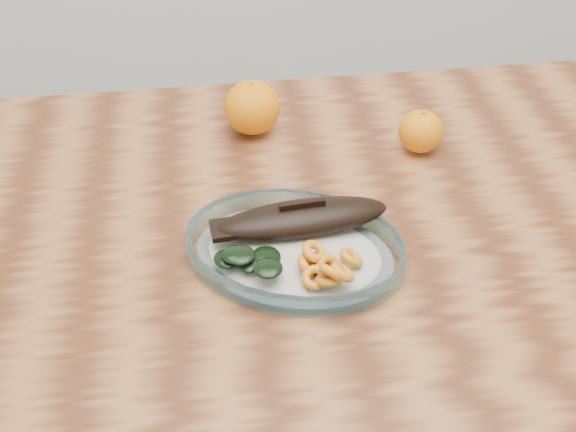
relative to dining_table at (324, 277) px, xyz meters
The scene contains 4 objects.
dining_table is the anchor object (origin of this frame).
plated_meal 0.14m from the dining_table, 132.95° to the right, with size 0.66×0.66×0.08m.
orange_left 0.29m from the dining_table, 107.44° to the left, with size 0.09×0.09×0.09m, color orange.
orange_right 0.27m from the dining_table, 42.57° to the left, with size 0.07×0.07×0.07m, color orange.
Camera 1 is at (-0.15, -0.73, 1.39)m, focal length 45.00 mm.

